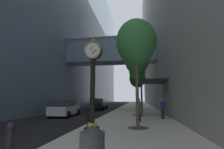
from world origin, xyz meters
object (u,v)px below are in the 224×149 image
object	(u,v)px
street_clock	(93,81)
street_tree_near	(136,42)
pedestrian_walking	(139,109)
pedestrian_by_clock	(163,108)
bollard_nearest	(10,144)
car_white_near	(65,108)
street_tree_mid_far	(137,72)
car_black_mid	(99,104)
street_tree_mid_near	(137,61)
street_tree_far	(137,79)
bollard_third	(89,116)

from	to	relation	value
street_clock	street_tree_near	distance (m)	3.79
pedestrian_walking	pedestrian_by_clock	bearing A→B (deg)	43.94
bollard_nearest	car_white_near	world-z (taller)	car_white_near
street_tree_mid_far	car_black_mid	size ratio (longest dim) A/B	1.36
street_clock	pedestrian_by_clock	xyz separation A→B (m)	(3.92, 6.50, -1.56)
street_tree_mid_near	bollard_nearest	bearing A→B (deg)	-103.17
street_clock	car_black_mid	world-z (taller)	street_clock
street_tree_mid_far	car_white_near	bearing A→B (deg)	-133.43
pedestrian_by_clock	street_clock	bearing A→B (deg)	-121.10
street_tree_far	car_black_mid	xyz separation A→B (m)	(-5.82, -4.27, -4.31)
street_clock	bollard_nearest	world-z (taller)	street_clock
bollard_nearest	street_tree_mid_far	xyz separation A→B (m)	(2.94, 19.24, 4.55)
street_clock	car_white_near	size ratio (longest dim) A/B	1.07
bollard_third	street_tree_far	size ratio (longest dim) A/B	0.16
bollard_third	pedestrian_by_clock	size ratio (longest dim) A/B	0.67
street_tree_mid_near	pedestrian_walking	distance (m)	5.96
street_tree_mid_far	street_tree_far	xyz separation A→B (m)	(-0.00, 6.69, -0.12)
car_black_mid	pedestrian_by_clock	bearing A→B (deg)	-55.87
street_tree_far	car_black_mid	bearing A→B (deg)	-143.75
street_tree_far	car_white_near	size ratio (longest dim) A/B	1.62
bollard_nearest	street_tree_mid_near	size ratio (longest dim) A/B	0.16
street_tree_mid_near	pedestrian_by_clock	xyz separation A→B (m)	(1.93, -2.32, -4.34)
bollard_third	street_tree_mid_near	size ratio (longest dim) A/B	0.16
bollard_nearest	street_tree_far	world-z (taller)	street_tree_far
car_black_mid	bollard_third	bearing A→B (deg)	-79.31
street_clock	pedestrian_walking	bearing A→B (deg)	66.24
bollard_third	street_tree_mid_near	bearing A→B (deg)	64.54
street_tree_near	street_tree_mid_far	world-z (taller)	street_tree_mid_far
street_tree_mid_near	car_black_mid	bearing A→B (deg)	122.56
street_clock	bollard_third	world-z (taller)	street_clock
bollard_third	pedestrian_walking	bearing A→B (deg)	34.51
street_clock	street_tree_mid_near	world-z (taller)	street_tree_mid_near
pedestrian_by_clock	car_black_mid	xyz separation A→B (m)	(-7.75, 11.43, -0.16)
bollard_nearest	street_tree_mid_near	distance (m)	13.69
bollard_nearest	street_tree_mid_near	bearing A→B (deg)	76.83
car_white_near	pedestrian_by_clock	bearing A→B (deg)	-10.69
pedestrian_by_clock	bollard_nearest	bearing A→B (deg)	-115.41
street_clock	pedestrian_by_clock	distance (m)	7.75
bollard_nearest	pedestrian_by_clock	bearing A→B (deg)	64.59
street_clock	street_tree_near	world-z (taller)	street_tree_near
bollard_third	pedestrian_walking	distance (m)	3.68
bollard_third	street_tree_far	xyz separation A→B (m)	(2.94, 19.55, 4.43)
bollard_third	bollard_nearest	bearing A→B (deg)	-90.00
pedestrian_by_clock	car_white_near	bearing A→B (deg)	169.31
bollard_nearest	street_tree_mid_far	size ratio (longest dim) A/B	0.17
bollard_nearest	pedestrian_by_clock	xyz separation A→B (m)	(4.86, 10.23, 0.28)
pedestrian_by_clock	car_white_near	size ratio (longest dim) A/B	0.39
street_tree_far	bollard_third	bearing A→B (deg)	-98.54
bollard_third	street_tree_mid_far	xyz separation A→B (m)	(2.94, 12.86, 4.55)
bollard_third	pedestrian_by_clock	bearing A→B (deg)	38.38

